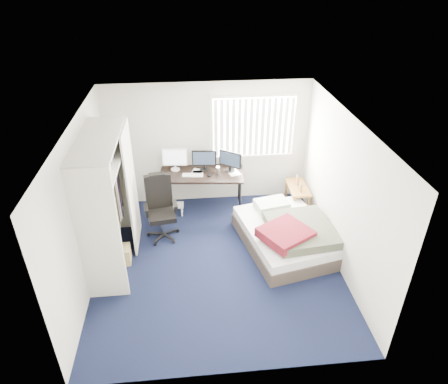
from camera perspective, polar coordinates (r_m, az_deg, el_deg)
name	(u,v)px	position (r m, az deg, el deg)	size (l,w,h in m)	color
ground	(217,262)	(6.88, -0.96, -9.97)	(4.20, 4.20, 0.00)	black
room_shell	(216,185)	(6.01, -1.09, 1.01)	(4.20, 4.20, 4.20)	silver
window_assembly	(254,127)	(7.90, 4.26, 9.23)	(1.72, 0.09, 1.32)	white
closet	(108,191)	(6.43, -16.29, 0.19)	(0.64, 1.84, 2.22)	beige
desk	(202,171)	(7.86, -3.23, 2.96)	(1.71, 0.93, 1.27)	black
office_chair	(161,213)	(7.32, -8.98, -3.02)	(0.65, 0.65, 1.21)	black
footstool	(177,207)	(8.00, -6.79, -2.11)	(0.29, 0.23, 0.23)	white
nightstand	(298,189)	(8.12, 10.48, 0.38)	(0.39, 0.75, 0.69)	brown
bed	(288,234)	(7.14, 9.08, -5.96)	(1.75, 2.11, 0.62)	#41362F
pine_box	(119,255)	(7.02, -14.81, -8.70)	(0.39, 0.29, 0.29)	tan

